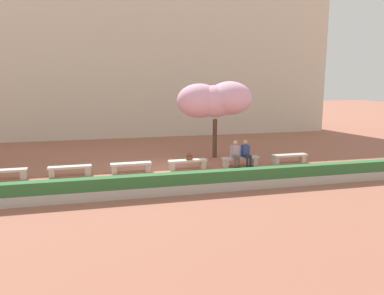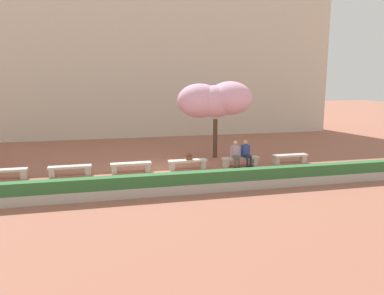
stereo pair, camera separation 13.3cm
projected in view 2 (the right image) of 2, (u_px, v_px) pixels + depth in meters
name	position (u px, v px, depth m)	size (l,w,h in m)	color
ground_plane	(160.00, 171.00, 17.62)	(100.00, 100.00, 0.00)	#9E604C
building_facade	(134.00, 63.00, 28.42)	(30.59, 4.00, 10.86)	beige
stone_bench_west_end	(4.00, 173.00, 16.00)	(1.87, 0.44, 0.45)	#BCB7AD
stone_bench_near_west	(70.00, 169.00, 16.62)	(1.87, 0.44, 0.45)	#BCB7AD
stone_bench_center	(131.00, 166.00, 17.25)	(1.87, 0.44, 0.45)	#BCB7AD
stone_bench_near_east	(188.00, 163.00, 17.87)	(1.87, 0.44, 0.45)	#BCB7AD
stone_bench_east_end	(240.00, 160.00, 18.50)	(1.87, 0.44, 0.45)	#BCB7AD
stone_bench_far_east	(290.00, 157.00, 19.12)	(1.87, 0.44, 0.45)	#BCB7AD
person_seated_left	(236.00, 153.00, 18.31)	(0.51, 0.71, 1.29)	black
person_seated_right	(246.00, 152.00, 18.44)	(0.51, 0.71, 1.29)	black
handbag	(189.00, 157.00, 17.82)	(0.30, 0.15, 0.34)	brown
cherry_tree_main	(215.00, 100.00, 20.12)	(4.01, 2.70, 4.13)	#513828
planter_hedge_foreground	(175.00, 184.00, 13.99)	(19.90, 0.50, 0.80)	#BCB7AD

